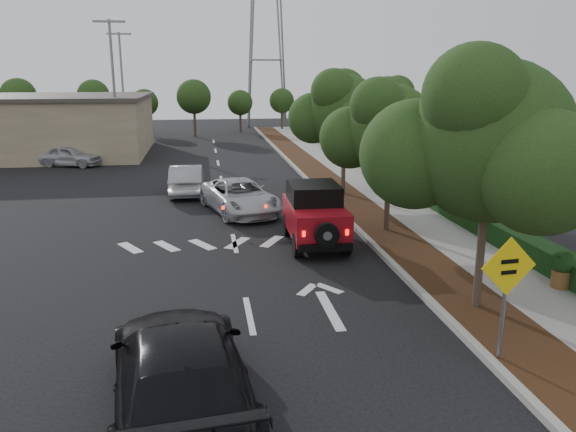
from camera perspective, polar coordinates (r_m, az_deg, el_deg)
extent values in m
plane|color=black|center=(13.86, -3.96, -10.03)|extent=(120.00, 120.00, 0.00)
cube|color=#9E9B93|center=(25.83, 3.97, 1.72)|extent=(0.20, 70.00, 0.15)
cube|color=black|center=(26.07, 6.12, 1.75)|extent=(1.80, 70.00, 0.12)
cube|color=gray|center=(26.61, 10.08, 1.87)|extent=(2.00, 70.00, 0.12)
cube|color=black|center=(27.02, 12.93, 2.65)|extent=(0.80, 70.00, 0.80)
cylinder|color=black|center=(20.20, -0.03, -0.90)|extent=(0.29, 0.80, 0.79)
cylinder|color=black|center=(20.45, 4.26, -0.75)|extent=(0.29, 0.80, 0.79)
cylinder|color=black|center=(17.84, 1.00, -2.99)|extent=(0.29, 0.80, 0.79)
cylinder|color=black|center=(18.12, 5.84, -2.78)|extent=(0.29, 0.80, 0.79)
cube|color=maroon|center=(18.99, 2.76, -0.22)|extent=(1.86, 3.70, 0.99)
cube|color=black|center=(19.09, 2.63, 2.36)|extent=(1.68, 2.05, 0.63)
cube|color=maroon|center=(20.34, 2.07, 0.55)|extent=(1.59, 1.06, 0.81)
cube|color=black|center=(17.31, 3.86, -3.22)|extent=(1.69, 0.21, 0.22)
cylinder|color=black|center=(17.05, 3.97, -1.93)|extent=(0.76, 0.23, 0.75)
cube|color=#FF190C|center=(17.12, 1.62, -1.83)|extent=(0.10, 0.04, 0.18)
cube|color=#FF190C|center=(17.38, 6.03, -1.66)|extent=(0.10, 0.04, 0.18)
imported|color=#B6B8BE|center=(23.55, -4.92, 1.99)|extent=(3.51, 5.40, 1.38)
imported|color=black|center=(10.02, -10.87, -15.17)|extent=(2.86, 5.82, 1.63)
imported|color=#95979C|center=(27.60, -10.26, 3.69)|extent=(1.57, 4.35, 1.43)
imported|color=#AEB0B6|center=(37.89, -21.28, 5.71)|extent=(4.15, 2.76, 1.31)
cylinder|color=slate|center=(11.98, 21.08, -8.27)|extent=(0.08, 0.08, 2.33)
cube|color=yellow|center=(11.69, 21.51, -4.81)|extent=(1.19, 0.13, 1.19)
cube|color=black|center=(11.64, 21.63, -4.32)|extent=(0.38, 0.04, 0.08)
cube|color=black|center=(11.71, 21.53, -5.35)|extent=(0.33, 0.04, 0.08)
cylinder|color=brown|center=(16.80, 25.97, -5.76)|extent=(0.54, 0.54, 0.50)
sphere|color=black|center=(16.65, 26.15, -4.24)|extent=(0.62, 0.62, 0.62)
imported|color=black|center=(16.63, 26.18, -4.01)|extent=(0.57, 0.51, 0.58)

